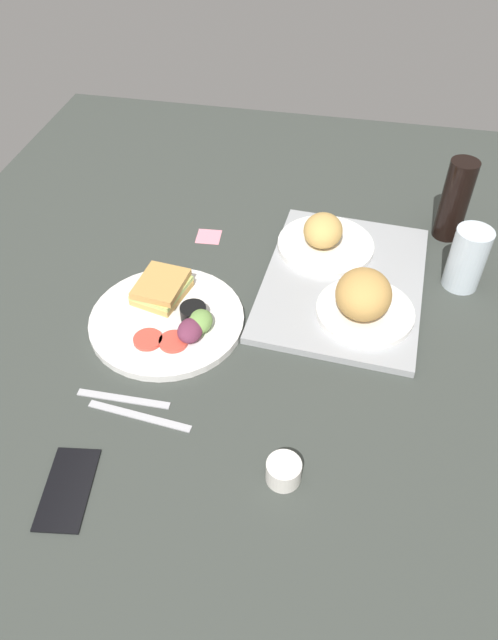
{
  "coord_description": "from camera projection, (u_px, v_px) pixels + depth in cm",
  "views": [
    {
      "loc": [
        80.58,
        18.8,
        83.47
      ],
      "look_at": [
        2.0,
        3.0,
        4.0
      ],
      "focal_mm": 33.0,
      "sensor_mm": 36.0,
      "label": 1
    }
  ],
  "objects": [
    {
      "name": "knife",
      "position": [
        139.0,
        416.0,
        1.02
      ],
      "size": [
        3.25,
        19.05,
        0.5
      ],
      "primitive_type": "cube",
      "rotation": [
        0.0,
        0.0,
        1.47
      ],
      "color": "#B7B7BC",
      "rests_on": "ground_plane"
    },
    {
      "name": "cell_phone",
      "position": [
        67.0,
        488.0,
        0.92
      ],
      "size": [
        15.27,
        9.16,
        0.8
      ],
      "primitive_type": "cube",
      "rotation": [
        0.0,
        0.0,
        0.14
      ],
      "color": "black",
      "rests_on": "ground_plane"
    },
    {
      "name": "soda_bottle",
      "position": [
        455.0,
        200.0,
        1.32
      ],
      "size": [
        6.4,
        6.4,
        19.17
      ],
      "primitive_type": "cylinder",
      "color": "black",
      "rests_on": "ground_plane"
    },
    {
      "name": "fork",
      "position": [
        123.0,
        398.0,
        1.04
      ],
      "size": [
        1.59,
        17.01,
        0.5
      ],
      "primitive_type": "cube",
      "rotation": [
        0.0,
        0.0,
        1.58
      ],
      "color": "#B7B7BC",
      "rests_on": "ground_plane"
    },
    {
      "name": "plate_with_salad",
      "position": [
        170.0,
        315.0,
        1.17
      ],
      "size": [
        30.84,
        30.84,
        5.4
      ],
      "color": "white",
      "rests_on": "ground_plane"
    },
    {
      "name": "serving_tray",
      "position": [
        343.0,
        282.0,
        1.26
      ],
      "size": [
        47.12,
        35.96,
        1.6
      ],
      "primitive_type": "cube",
      "rotation": [
        0.0,
        0.0,
        -0.07
      ],
      "color": "#9EA0A3",
      "rests_on": "ground_plane"
    },
    {
      "name": "ground_plane",
      "position": [
        236.0,
        330.0,
        1.19
      ],
      "size": [
        190.0,
        150.0,
        3.0
      ],
      "primitive_type": "cube",
      "color": "#383D38"
    },
    {
      "name": "drinking_glass",
      "position": [
        467.0,
        259.0,
        1.22
      ],
      "size": [
        7.57,
        7.57,
        13.88
      ],
      "primitive_type": "cylinder",
      "color": "silver",
      "rests_on": "ground_plane"
    },
    {
      "name": "bread_plate_far",
      "position": [
        364.0,
        300.0,
        1.14
      ],
      "size": [
        19.48,
        19.48,
        10.0
      ],
      "color": "white",
      "rests_on": "serving_tray"
    },
    {
      "name": "espresso_cup",
      "position": [
        284.0,
        471.0,
        0.92
      ],
      "size": [
        5.6,
        5.6,
        4.0
      ],
      "primitive_type": "cylinder",
      "color": "silver",
      "rests_on": "ground_plane"
    },
    {
      "name": "sticky_note",
      "position": [
        209.0,
        237.0,
        1.38
      ],
      "size": [
        6.01,
        6.01,
        0.12
      ],
      "primitive_type": "cube",
      "rotation": [
        0.0,
        0.0,
        0.08
      ],
      "color": "pink",
      "rests_on": "ground_plane"
    },
    {
      "name": "bread_plate_near",
      "position": [
        324.0,
        238.0,
        1.31
      ],
      "size": [
        21.63,
        21.63,
        8.21
      ],
      "color": "white",
      "rests_on": "serving_tray"
    }
  ]
}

